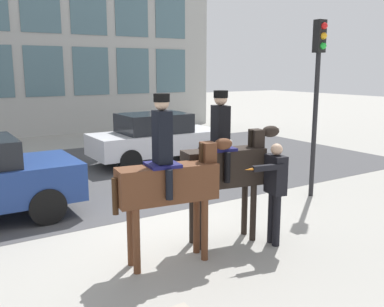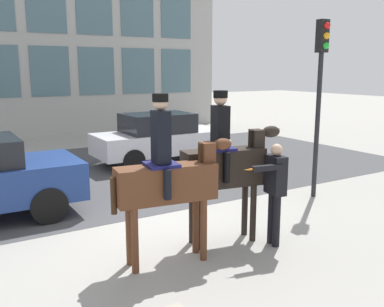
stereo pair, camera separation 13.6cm
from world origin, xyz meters
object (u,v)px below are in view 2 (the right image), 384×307
(traffic_light, at_px, (320,81))
(pedestrian_bystander, at_px, (275,186))
(mounted_horse_lead, at_px, (168,178))
(mounted_horse_companion, at_px, (225,164))
(street_car_far_lane, at_px, (160,137))

(traffic_light, bearing_deg, pedestrian_bystander, -148.99)
(mounted_horse_lead, relative_size, mounted_horse_companion, 1.00)
(street_car_far_lane, bearing_deg, pedestrian_bystander, -100.96)
(mounted_horse_lead, height_order, traffic_light, traffic_light)
(pedestrian_bystander, bearing_deg, traffic_light, -138.73)
(mounted_horse_companion, xyz_separation_m, traffic_light, (3.42, 1.11, 1.33))
(mounted_horse_lead, bearing_deg, traffic_light, 23.75)
(mounted_horse_lead, distance_m, pedestrian_bystander, 1.91)
(pedestrian_bystander, height_order, traffic_light, traffic_light)
(mounted_horse_companion, bearing_deg, street_car_far_lane, 82.50)
(mounted_horse_companion, height_order, street_car_far_lane, mounted_horse_companion)
(mounted_horse_companion, relative_size, pedestrian_bystander, 1.49)
(mounted_horse_lead, relative_size, pedestrian_bystander, 1.49)
(mounted_horse_lead, distance_m, street_car_far_lane, 7.38)
(mounted_horse_lead, xyz_separation_m, pedestrian_bystander, (1.86, -0.35, -0.31))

